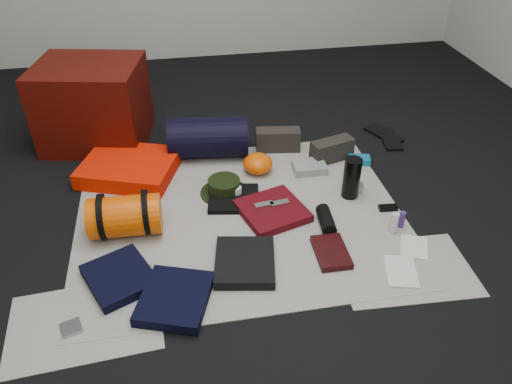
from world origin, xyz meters
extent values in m
cube|color=black|center=(0.00, 0.00, -0.01)|extent=(4.50, 4.50, 0.02)
cube|color=#B7B6A8|center=(0.00, 0.00, 0.00)|extent=(1.60, 1.30, 0.01)
cube|color=#B7B6A8|center=(-0.70, -0.55, 0.00)|extent=(0.61, 0.44, 0.00)
cube|color=#B7B6A8|center=(0.65, -0.50, 0.00)|extent=(0.60, 0.43, 0.00)
cube|color=#480B05|center=(-0.74, 0.91, 0.25)|extent=(0.68, 0.60, 0.49)
cube|color=#F21D02|center=(-0.55, 0.48, 0.05)|extent=(0.60, 0.54, 0.09)
cylinder|color=#DF4E03|center=(-0.55, -0.03, 0.10)|extent=(0.34, 0.21, 0.19)
cylinder|color=black|center=(-0.65, -0.03, 0.11)|extent=(0.02, 0.22, 0.22)
cylinder|color=black|center=(-0.45, -0.03, 0.11)|extent=(0.03, 0.22, 0.22)
cylinder|color=black|center=(-0.09, 0.60, 0.12)|extent=(0.48, 0.29, 0.24)
cylinder|color=black|center=(-0.05, 0.20, 0.01)|extent=(0.27, 0.27, 0.01)
cylinder|color=black|center=(-0.05, 0.20, 0.05)|extent=(0.17, 0.17, 0.08)
cube|color=#2D2823|center=(0.32, 0.60, 0.07)|extent=(0.27, 0.13, 0.13)
cube|color=#2D2823|center=(0.60, 0.43, 0.07)|extent=(0.27, 0.16, 0.13)
cube|color=black|center=(1.02, 0.65, 0.01)|extent=(0.20, 0.28, 0.01)
cube|color=black|center=(1.04, 0.59, 0.01)|extent=(0.15, 0.29, 0.02)
cube|color=black|center=(-0.57, -0.35, 0.03)|extent=(0.35, 0.37, 0.04)
cube|color=black|center=(-0.35, -0.52, 0.03)|extent=(0.35, 0.37, 0.05)
cube|color=black|center=(-0.04, -0.36, 0.03)|extent=(0.31, 0.34, 0.05)
cube|color=black|center=(-0.01, 0.13, 0.02)|extent=(0.29, 0.28, 0.03)
cube|color=#4D080E|center=(0.16, -0.02, 0.03)|extent=(0.37, 0.37, 0.04)
ellipsoid|color=#DF4E03|center=(0.16, 0.37, 0.06)|extent=(0.17, 0.17, 0.11)
cube|color=gray|center=(0.45, 0.33, 0.03)|extent=(0.19, 0.14, 0.05)
cylinder|color=black|center=(0.59, 0.06, 0.12)|extent=(0.10, 0.10, 0.22)
cylinder|color=black|center=(0.39, -0.15, 0.04)|extent=(0.08, 0.18, 0.07)
cube|color=#ACABB0|center=(0.62, 0.11, 0.03)|extent=(0.12, 0.09, 0.04)
cube|color=#0E6088|center=(0.75, 0.36, 0.03)|extent=(0.14, 0.10, 0.04)
cylinder|color=#412371|center=(0.75, -0.23, 0.05)|extent=(0.03, 0.03, 0.09)
cylinder|color=silver|center=(0.69, -0.26, 0.06)|extent=(0.05, 0.05, 0.11)
cube|color=black|center=(0.36, -0.36, 0.02)|extent=(0.15, 0.22, 0.03)
cube|color=silver|center=(0.62, -0.52, 0.01)|extent=(0.18, 0.22, 0.01)
cube|color=silver|center=(0.75, -0.38, 0.01)|extent=(0.17, 0.19, 0.01)
cube|color=black|center=(0.74, -0.09, 0.02)|extent=(0.10, 0.05, 0.02)
cube|color=#ACABB0|center=(-0.75, -0.58, 0.01)|extent=(0.10, 0.10, 0.01)
cylinder|color=beige|center=(0.01, 0.16, 0.05)|extent=(0.05, 0.05, 0.04)
cube|color=#ACABB0|center=(0.12, 0.00, 0.05)|extent=(0.10, 0.05, 0.01)
cube|color=#ACABB0|center=(0.20, 0.00, 0.05)|extent=(0.10, 0.05, 0.01)
camera|label=1|loc=(-0.27, -1.93, 1.55)|focal=35.00mm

